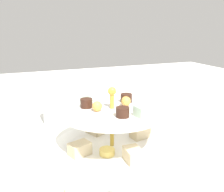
% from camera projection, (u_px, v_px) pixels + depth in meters
% --- Properties ---
extents(ground_plane, '(2.40, 2.40, 0.00)m').
position_uv_depth(ground_plane, '(112.00, 149.00, 0.64)').
color(ground_plane, silver).
extents(tiered_serving_stand, '(0.31, 0.31, 0.16)m').
position_uv_depth(tiered_serving_stand, '(112.00, 131.00, 0.62)').
color(tiered_serving_stand, white).
rests_on(tiered_serving_stand, ground_plane).
extents(water_glass_tall_right, '(0.07, 0.07, 0.13)m').
position_uv_depth(water_glass_tall_right, '(54.00, 104.00, 0.78)').
color(water_glass_tall_right, silver).
rests_on(water_glass_tall_right, ground_plane).
extents(butter_knife_left, '(0.16, 0.09, 0.00)m').
position_uv_depth(butter_knife_left, '(158.00, 115.00, 0.87)').
color(butter_knife_left, silver).
rests_on(butter_knife_left, ground_plane).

